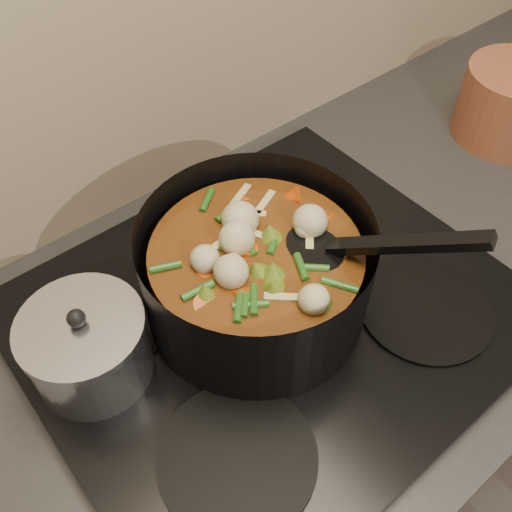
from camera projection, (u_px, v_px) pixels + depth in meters
counter at (267, 449)px, 1.12m from camera, size 2.64×0.64×0.91m
stovetop at (272, 313)px, 0.77m from camera, size 0.62×0.54×0.03m
stockpot at (257, 273)px, 0.72m from camera, size 0.34×0.38×0.21m
saucepan at (88, 347)px, 0.67m from camera, size 0.15×0.15×0.12m
terracotta_crock at (512, 103)px, 1.00m from camera, size 0.22×0.22×0.13m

